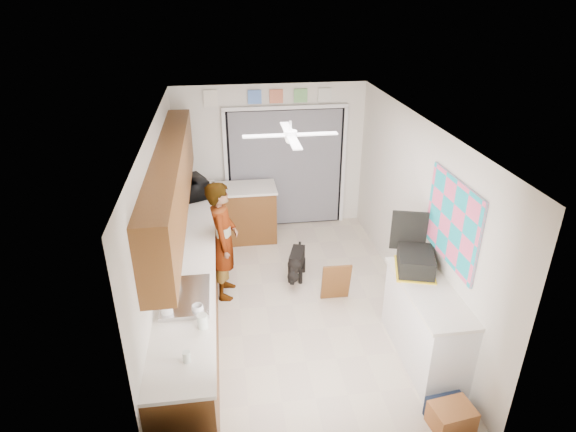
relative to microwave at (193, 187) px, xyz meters
name	(u,v)px	position (x,y,z in m)	size (l,w,h in m)	color
floor	(292,304)	(1.30, -1.74, -1.09)	(5.00, 5.00, 0.00)	#BBAA97
ceiling	(293,124)	(1.30, -1.74, 1.41)	(5.00, 5.00, 0.00)	white
wall_back	(271,158)	(1.30, 0.76, 0.16)	(3.20, 3.20, 0.00)	silver
wall_front	(339,364)	(1.30, -4.24, 0.16)	(3.20, 3.20, 0.00)	silver
wall_left	(162,231)	(-0.30, -1.74, 0.16)	(5.00, 5.00, 0.00)	silver
wall_right	(415,215)	(2.90, -1.74, 0.16)	(5.00, 5.00, 0.00)	silver
left_base_cabinets	(193,284)	(0.00, -1.74, -0.64)	(0.60, 4.80, 0.90)	brown
left_countertop	(190,253)	(0.01, -1.74, -0.17)	(0.62, 4.80, 0.04)	white
upper_cabinets	(172,182)	(-0.14, -1.54, 0.71)	(0.32, 4.00, 0.80)	brown
sink_basin	(186,297)	(0.01, -2.74, -0.14)	(0.50, 0.76, 0.06)	silver
faucet	(167,291)	(-0.18, -2.74, -0.04)	(0.03, 0.03, 0.22)	silver
peninsula_base	(245,214)	(0.80, 0.26, -0.64)	(1.00, 0.60, 0.90)	brown
peninsula_top	(244,188)	(0.80, 0.26, -0.17)	(1.04, 0.64, 0.04)	white
back_opening_recess	(286,169)	(1.55, 0.73, -0.04)	(2.00, 0.06, 2.10)	black
curtain_panel	(286,170)	(1.55, 0.69, -0.04)	(1.90, 0.03, 2.05)	gray
door_trim_left	(226,172)	(0.53, 0.70, -0.04)	(0.06, 0.04, 2.10)	white
door_trim_right	(343,167)	(2.57, 0.70, -0.04)	(0.06, 0.04, 2.10)	white
door_trim_head	(286,108)	(1.55, 0.70, 1.03)	(2.10, 0.04, 0.06)	white
header_frame_1	(255,97)	(1.05, 0.73, 1.21)	(0.22, 0.02, 0.22)	#5384DF
header_frame_2	(276,96)	(1.40, 0.73, 1.21)	(0.22, 0.02, 0.22)	#D06E4E
header_frame_3	(301,96)	(1.80, 0.73, 1.21)	(0.22, 0.02, 0.22)	#70B668
header_frame_4	(325,95)	(2.20, 0.73, 1.21)	(0.22, 0.02, 0.22)	silver
route66_sign	(211,98)	(0.35, 0.73, 1.21)	(0.22, 0.02, 0.26)	silver
right_counter_base	(425,325)	(2.65, -2.94, -0.64)	(0.50, 1.40, 0.90)	white
right_counter_top	(430,291)	(2.64, -2.94, -0.17)	(0.54, 1.44, 0.04)	white
abstract_painting	(452,221)	(2.88, -2.74, 0.56)	(0.03, 1.15, 0.95)	#FD5D8C
ceiling_fan	(290,135)	(1.30, -1.54, 1.23)	(1.14, 1.14, 0.24)	white
microwave	(193,187)	(0.00, 0.00, 0.00)	(0.54, 0.37, 0.30)	black
soap_bottle	(174,270)	(-0.12, -2.40, 0.00)	(0.12, 0.12, 0.30)	silver
cup	(198,309)	(0.15, -3.01, -0.10)	(0.12, 0.12, 0.09)	white
jar_a	(203,321)	(0.20, -3.25, -0.08)	(0.10, 0.10, 0.14)	silver
jar_b	(187,357)	(0.07, -3.70, -0.10)	(0.07, 0.07, 0.10)	silver
paper_towel_roll	(166,306)	(-0.15, -3.03, -0.02)	(0.12, 0.12, 0.25)	white
suitcase	(416,261)	(2.62, -2.54, -0.04)	(0.40, 0.53, 0.23)	black
suitcase_rim	(414,270)	(2.62, -2.54, -0.15)	(0.44, 0.58, 0.02)	yellow
suitcase_lid	(409,231)	(2.62, -2.25, 0.21)	(0.42, 0.03, 0.50)	black
cardboard_box	(452,417)	(2.55, -3.94, -0.96)	(0.40, 0.30, 0.25)	#AF6437
navy_crate	(449,414)	(2.55, -3.89, -0.97)	(0.39, 0.32, 0.24)	black
cabinet_door_panel	(336,282)	(1.91, -1.72, -0.80)	(0.39, 0.03, 0.59)	brown
man	(223,241)	(0.43, -1.34, -0.25)	(0.61, 0.40, 1.68)	white
dog	(297,263)	(1.48, -1.07, -0.85)	(0.27, 0.62, 0.49)	black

